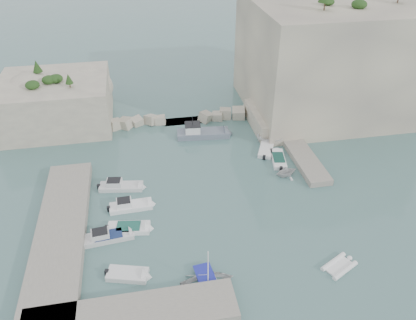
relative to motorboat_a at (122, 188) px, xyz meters
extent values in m
plane|color=slate|center=(10.75, -6.17, 0.00)|extent=(400.00, 400.00, 0.00)
cube|color=beige|center=(33.75, 16.83, 8.50)|extent=(26.00, 22.00, 17.00)
cube|color=beige|center=(23.75, 11.83, 1.25)|extent=(8.00, 10.00, 2.50)
cube|color=beige|center=(-9.25, 18.83, 3.50)|extent=(16.00, 14.00, 7.00)
cube|color=#9E9689|center=(-6.25, -7.17, 0.55)|extent=(5.00, 24.00, 1.10)
cube|color=#9E9689|center=(0.75, -18.67, 0.55)|extent=(18.00, 4.00, 1.10)
cube|color=#9E9689|center=(24.25, 3.83, 0.40)|extent=(3.00, 16.00, 0.80)
cube|color=beige|center=(9.75, 15.83, 0.70)|extent=(28.00, 3.00, 1.40)
imported|color=silver|center=(7.76, -16.34, 0.00)|extent=(5.40, 4.15, 1.04)
imported|color=silver|center=(20.69, -1.14, 0.00)|extent=(3.47, 3.16, 1.56)
imported|color=white|center=(21.08, 6.86, 0.00)|extent=(4.15, 3.19, 1.52)
cylinder|color=white|center=(7.76, -16.34, 2.62)|extent=(0.10, 0.10, 4.20)
cone|color=#1E4219|center=(-11.25, 20.83, 8.62)|extent=(1.40, 1.40, 1.75)
cone|color=#1E4219|center=(-6.25, 15.83, 8.30)|extent=(1.12, 1.12, 1.40)
camera|label=1|loc=(3.28, -40.51, 30.55)|focal=35.00mm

